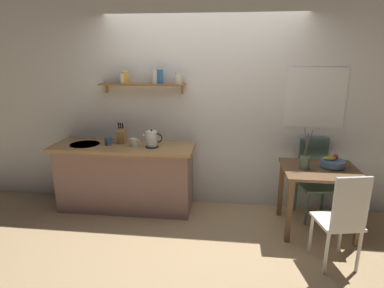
{
  "coord_description": "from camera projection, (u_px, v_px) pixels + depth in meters",
  "views": [
    {
      "loc": [
        0.34,
        -3.51,
        2.04
      ],
      "look_at": [
        -0.1,
        0.25,
        0.95
      ],
      "focal_mm": 29.9,
      "sensor_mm": 36.0,
      "label": 1
    }
  ],
  "objects": [
    {
      "name": "kitchen_counter",
      "position": [
        125.0,
        176.0,
        4.25
      ],
      "size": [
        1.83,
        0.63,
        0.89
      ],
      "color": "gray",
      "rests_on": "ground_plane"
    },
    {
      "name": "wall_shelf",
      "position": [
        145.0,
        80.0,
        4.04
      ],
      "size": [
        1.11,
        0.2,
        0.32
      ],
      "color": "brown"
    },
    {
      "name": "dining_chair_far",
      "position": [
        315.0,
        175.0,
        4.05
      ],
      "size": [
        0.49,
        0.49,
        0.99
      ],
      "color": "#4C6B5B",
      "rests_on": "ground_plane"
    },
    {
      "name": "fruit_bowl",
      "position": [
        332.0,
        163.0,
        3.67
      ],
      "size": [
        0.28,
        0.28,
        0.14
      ],
      "color": "#51759E",
      "rests_on": "dining_table"
    },
    {
      "name": "twig_vase",
      "position": [
        305.0,
        162.0,
        3.6
      ],
      "size": [
        0.11,
        0.11,
        0.48
      ],
      "color": "#567056",
      "rests_on": "dining_table"
    },
    {
      "name": "electric_kettle",
      "position": [
        152.0,
        139.0,
        3.98
      ],
      "size": [
        0.24,
        0.16,
        0.23
      ],
      "color": "black",
      "rests_on": "kitchen_counter"
    },
    {
      "name": "back_wall",
      "position": [
        219.0,
        107.0,
        4.18
      ],
      "size": [
        6.8,
        0.11,
        2.7
      ],
      "color": "white",
      "rests_on": "ground_plane"
    },
    {
      "name": "coffee_mug_by_sink",
      "position": [
        108.0,
        141.0,
        4.1
      ],
      "size": [
        0.13,
        0.09,
        0.1
      ],
      "color": "#3D5B89",
      "rests_on": "kitchen_counter"
    },
    {
      "name": "ground_plane",
      "position": [
        198.0,
        223.0,
        3.95
      ],
      "size": [
        14.0,
        14.0,
        0.0
      ],
      "primitive_type": "plane",
      "color": "tan"
    },
    {
      "name": "dining_table",
      "position": [
        319.0,
        180.0,
        3.66
      ],
      "size": [
        0.84,
        0.71,
        0.77
      ],
      "color": "brown",
      "rests_on": "ground_plane"
    },
    {
      "name": "coffee_mug_spare",
      "position": [
        134.0,
        142.0,
        4.04
      ],
      "size": [
        0.14,
        0.09,
        0.1
      ],
      "color": "white",
      "rests_on": "kitchen_counter"
    },
    {
      "name": "knife_block",
      "position": [
        122.0,
        135.0,
        4.15
      ],
      "size": [
        0.1,
        0.16,
        0.28
      ],
      "color": "tan",
      "rests_on": "kitchen_counter"
    },
    {
      "name": "dining_chair_near",
      "position": [
        342.0,
        218.0,
        3.0
      ],
      "size": [
        0.45,
        0.46,
        0.99
      ],
      "color": "white",
      "rests_on": "ground_plane"
    }
  ]
}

